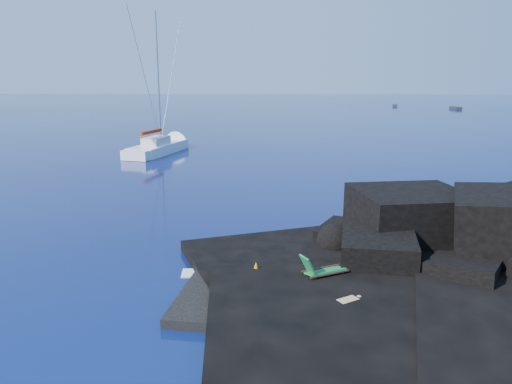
{
  "coord_description": "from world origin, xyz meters",
  "views": [
    {
      "loc": [
        3.86,
        -16.89,
        8.25
      ],
      "look_at": [
        2.57,
        9.49,
        2.0
      ],
      "focal_mm": 35.0,
      "sensor_mm": 36.0,
      "label": 1
    }
  ],
  "objects_px": {
    "deck_chair": "(326,265)",
    "sailboat": "(159,153)",
    "marker_cone": "(256,268)",
    "distant_boat_b": "(456,109)",
    "sunbather": "(348,302)",
    "distant_boat_a": "(395,106)"
  },
  "relations": [
    {
      "from": "sunbather",
      "to": "marker_cone",
      "type": "xyz_separation_m",
      "value": [
        -3.33,
        2.73,
        0.08
      ]
    },
    {
      "from": "sailboat",
      "to": "distant_boat_a",
      "type": "xyz_separation_m",
      "value": [
        43.11,
        82.1,
        0.0
      ]
    },
    {
      "from": "marker_cone",
      "to": "distant_boat_b",
      "type": "distance_m",
      "value": 113.99
    },
    {
      "from": "sunbather",
      "to": "marker_cone",
      "type": "bearing_deg",
      "value": 106.7
    },
    {
      "from": "deck_chair",
      "to": "sunbather",
      "type": "distance_m",
      "value": 2.4
    },
    {
      "from": "distant_boat_a",
      "to": "distant_boat_b",
      "type": "distance_m",
      "value": 16.01
    },
    {
      "from": "sunbather",
      "to": "marker_cone",
      "type": "relative_size",
      "value": 3.13
    },
    {
      "from": "deck_chair",
      "to": "distant_boat_a",
      "type": "relative_size",
      "value": 0.46
    },
    {
      "from": "sailboat",
      "to": "deck_chair",
      "type": "bearing_deg",
      "value": -53.21
    },
    {
      "from": "sailboat",
      "to": "marker_cone",
      "type": "bearing_deg",
      "value": -56.95
    },
    {
      "from": "sunbather",
      "to": "distant_boat_a",
      "type": "height_order",
      "value": "sunbather"
    },
    {
      "from": "sailboat",
      "to": "distant_boat_a",
      "type": "bearing_deg",
      "value": 75.57
    },
    {
      "from": "distant_boat_b",
      "to": "distant_boat_a",
      "type": "bearing_deg",
      "value": 136.31
    },
    {
      "from": "sailboat",
      "to": "sunbather",
      "type": "relative_size",
      "value": 8.72
    },
    {
      "from": "marker_cone",
      "to": "distant_boat_b",
      "type": "bearing_deg",
      "value": 67.7
    },
    {
      "from": "distant_boat_b",
      "to": "marker_cone",
      "type": "bearing_deg",
      "value": -115.92
    },
    {
      "from": "marker_cone",
      "to": "sunbather",
      "type": "bearing_deg",
      "value": -39.38
    },
    {
      "from": "sailboat",
      "to": "marker_cone",
      "type": "relative_size",
      "value": 27.31
    },
    {
      "from": "sunbather",
      "to": "distant_boat_b",
      "type": "bearing_deg",
      "value": 35.82
    },
    {
      "from": "deck_chair",
      "to": "sailboat",
      "type": "bearing_deg",
      "value": 85.3
    },
    {
      "from": "sunbather",
      "to": "sailboat",
      "type": "bearing_deg",
      "value": 79.05
    },
    {
      "from": "sailboat",
      "to": "distant_boat_b",
      "type": "relative_size",
      "value": 3.28
    }
  ]
}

